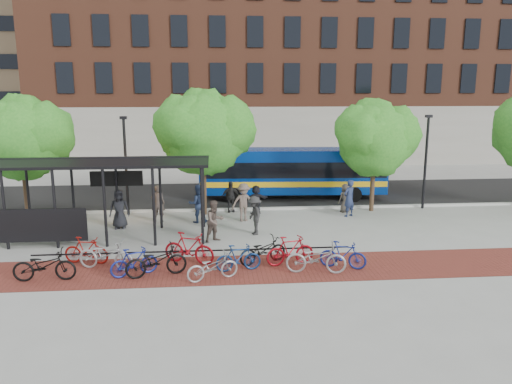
{
  "coord_description": "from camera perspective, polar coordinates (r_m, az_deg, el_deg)",
  "views": [
    {
      "loc": [
        -2.49,
        -22.33,
        6.53
      ],
      "look_at": [
        -0.47,
        1.14,
        1.6
      ],
      "focal_mm": 35.0,
      "sensor_mm": 36.0,
      "label": 1
    }
  ],
  "objects": [
    {
      "name": "bike_11",
      "position": [
        18.73,
        9.92,
        -7.11
      ],
      "size": [
        1.77,
        1.07,
        1.03
      ],
      "primitive_type": "imported",
      "rotation": [
        0.0,
        0.0,
        1.2
      ],
      "color": "navy",
      "rests_on": "ground"
    },
    {
      "name": "bike_1",
      "position": [
        20.0,
        -18.82,
        -6.33
      ],
      "size": [
        1.8,
        0.84,
        1.04
      ],
      "primitive_type": "imported",
      "rotation": [
        0.0,
        0.0,
        1.36
      ],
      "color": "maroon",
      "rests_on": "ground"
    },
    {
      "name": "pedestrian_2",
      "position": [
        24.69,
        -6.66,
        -1.32
      ],
      "size": [
        1.05,
        0.89,
        1.91
      ],
      "primitive_type": "imported",
      "rotation": [
        0.0,
        0.0,
        3.34
      ],
      "color": "#202D4B",
      "rests_on": "ground"
    },
    {
      "name": "bike_10",
      "position": [
        18.11,
        6.87,
        -7.5
      ],
      "size": [
        2.25,
        1.08,
        1.14
      ],
      "primitive_type": "imported",
      "rotation": [
        0.0,
        0.0,
        1.42
      ],
      "color": "gray",
      "rests_on": "ground"
    },
    {
      "name": "pedestrian_4",
      "position": [
        26.66,
        -2.93,
        -0.54
      ],
      "size": [
        1.02,
        0.53,
        1.66
      ],
      "primitive_type": "imported",
      "rotation": [
        0.0,
        0.0,
        6.42
      ],
      "color": "black",
      "rests_on": "ground"
    },
    {
      "name": "lamp_post_left",
      "position": [
        26.6,
        -14.66,
        3.25
      ],
      "size": [
        0.35,
        0.2,
        5.12
      ],
      "color": "black",
      "rests_on": "ground"
    },
    {
      "name": "pedestrian_0",
      "position": [
        24.39,
        -15.36,
        -1.88
      ],
      "size": [
        0.97,
        0.68,
        1.87
      ],
      "primitive_type": "imported",
      "rotation": [
        0.0,
        0.0,
        0.1
      ],
      "color": "black",
      "rests_on": "ground"
    },
    {
      "name": "pedestrian_6",
      "position": [
        26.98,
        10.17,
        -0.69
      ],
      "size": [
        0.88,
        0.72,
        1.55
      ],
      "primitive_type": "imported",
      "rotation": [
        0.0,
        0.0,
        3.49
      ],
      "color": "#3D3731",
      "rests_on": "ground"
    },
    {
      "name": "bike_9",
      "position": [
        18.82,
        3.93,
        -6.68
      ],
      "size": [
        1.96,
        0.94,
        1.13
      ],
      "primitive_type": "imported",
      "rotation": [
        0.0,
        0.0,
        1.8
      ],
      "color": "maroon",
      "rests_on": "ground"
    },
    {
      "name": "bus_shelter",
      "position": [
        22.85,
        -19.18,
        2.27
      ],
      "size": [
        10.6,
        3.07,
        3.6
      ],
      "color": "black",
      "rests_on": "ground"
    },
    {
      "name": "building_tower",
      "position": [
        64.34,
        -17.99,
        18.84
      ],
      "size": [
        22.0,
        22.0,
        30.0
      ],
      "primitive_type": "cube",
      "color": "#7A664C",
      "rests_on": "ground"
    },
    {
      "name": "tree_b",
      "position": [
        25.77,
        -5.88,
        7.15
      ],
      "size": [
        5.15,
        4.2,
        6.47
      ],
      "color": "#382619",
      "rests_on": "ground"
    },
    {
      "name": "bike_0",
      "position": [
        18.77,
        -23.04,
        -7.73
      ],
      "size": [
        2.13,
        0.78,
        1.11
      ],
      "primitive_type": "imported",
      "rotation": [
        0.0,
        0.0,
        1.59
      ],
      "color": "black",
      "rests_on": "ground"
    },
    {
      "name": "pedestrian_8",
      "position": [
        21.58,
        -4.73,
        -3.32
      ],
      "size": [
        1.12,
        1.06,
        1.82
      ],
      "primitive_type": "imported",
      "rotation": [
        0.0,
        0.0,
        0.58
      ],
      "color": "#51443C",
      "rests_on": "ground"
    },
    {
      "name": "bike_7",
      "position": [
        18.21,
        -2.02,
        -7.53
      ],
      "size": [
        1.72,
        0.71,
        1.0
      ],
      "primitive_type": "imported",
      "rotation": [
        0.0,
        0.0,
        1.72
      ],
      "color": "navy",
      "rests_on": "ground"
    },
    {
      "name": "tree_c",
      "position": [
        27.19,
        13.57,
        6.27
      ],
      "size": [
        4.66,
        3.8,
        5.92
      ],
      "color": "#382619",
      "rests_on": "ground"
    },
    {
      "name": "asphalt_street",
      "position": [
        31.13,
        -0.23,
        -0.28
      ],
      "size": [
        160.0,
        8.0,
        0.01
      ],
      "primitive_type": "cube",
      "color": "black",
      "rests_on": "ground"
    },
    {
      "name": "bike_5",
      "position": [
        19.09,
        -7.66,
        -6.37
      ],
      "size": [
        2.09,
        1.29,
        1.21
      ],
      "primitive_type": "imported",
      "rotation": [
        0.0,
        0.0,
        1.19
      ],
      "color": "maroon",
      "rests_on": "ground"
    },
    {
      "name": "bus",
      "position": [
        29.95,
        4.17,
        2.51
      ],
      "size": [
        11.11,
        3.1,
        2.97
      ],
      "rotation": [
        0.0,
        0.0,
        -0.06
      ],
      "color": "navy",
      "rests_on": "ground"
    },
    {
      "name": "pedestrian_5",
      "position": [
        26.25,
        -0.01,
        -0.87
      ],
      "size": [
        1.48,
        0.78,
        1.53
      ],
      "primitive_type": "imported",
      "rotation": [
        0.0,
        0.0,
        3.38
      ],
      "color": "black",
      "rests_on": "ground"
    },
    {
      "name": "curb",
      "position": [
        27.23,
        0.46,
        -1.93
      ],
      "size": [
        160.0,
        0.25,
        0.12
      ],
      "primitive_type": "cube",
      "color": "#B7B7B2",
      "rests_on": "ground"
    },
    {
      "name": "pedestrian_9",
      "position": [
        22.54,
        -0.18,
        -2.69
      ],
      "size": [
        0.87,
        1.25,
        1.77
      ],
      "primitive_type": "imported",
      "rotation": [
        0.0,
        0.0,
        4.91
      ],
      "color": "#292929",
      "rests_on": "ground"
    },
    {
      "name": "brick_strip",
      "position": [
        18.53,
        -3.14,
        -8.83
      ],
      "size": [
        24.0,
        3.0,
        0.01
      ],
      "primitive_type": "cube",
      "color": "maroon",
      "rests_on": "ground"
    },
    {
      "name": "bike_rack_rail",
      "position": [
        19.39,
        -7.1,
        -7.96
      ],
      "size": [
        12.0,
        0.05,
        0.95
      ],
      "primitive_type": "cube",
      "color": "black",
      "rests_on": "ground"
    },
    {
      "name": "tree_a",
      "position": [
        27.45,
        -25.11,
        5.92
      ],
      "size": [
        4.9,
        4.0,
        6.18
      ],
      "color": "#382619",
      "rests_on": "ground"
    },
    {
      "name": "building_brick",
      "position": [
        50.04,
        9.91,
        15.63
      ],
      "size": [
        55.0,
        14.0,
        20.0
      ],
      "primitive_type": "cube",
      "color": "brown",
      "rests_on": "ground"
    },
    {
      "name": "ground",
      "position": [
        23.4,
        1.38,
        -4.39
      ],
      "size": [
        160.0,
        160.0,
        0.0
      ],
      "primitive_type": "plane",
      "color": "#9E9E99",
      "rests_on": "ground"
    },
    {
      "name": "pedestrian_3",
      "position": [
        24.78,
        -1.43,
        -1.18
      ],
      "size": [
        1.34,
        0.92,
        1.91
      ],
      "primitive_type": "imported",
      "rotation": [
        0.0,
        0.0,
        0.18
      ],
      "color": "brown",
      "rests_on": "ground"
    },
    {
      "name": "lamp_post_right",
      "position": [
        28.62,
        18.83,
        3.59
      ],
      "size": [
        0.35,
        0.2,
        5.12
      ],
      "color": "black",
      "rests_on": "ground"
    },
    {
      "name": "bike_8",
      "position": [
        18.97,
        0.77,
        -6.68
      ],
      "size": [
        2.06,
        1.4,
        1.02
      ],
      "primitive_type": "imported",
      "rotation": [
        0.0,
        0.0,
        1.98
      ],
      "color": "black",
      "rests_on": "ground"
    },
    {
      "name": "bike_3",
      "position": [
        18.27,
        -13.76,
        -7.77
      ],
      "size": [
        1.76,
        1.15,
        1.03
      ],
      "primitive_type": "imported",
      "rotation": [
        0.0,
        0.0,
        2.0
      ],
      "color": "navy",
      "rests_on": "ground"
    },
    {
      "name": "pedestrian_7",
      "position": [
        26.1,
        10.59,
        -0.71
      ],
      "size": [
        0.84,
        0.76,
        1.92
      ],
      "primitive_type": "imported",
      "rotation": [
        0.0,
        0.0,
        3.7
      ],
      "color": "#212C4E",
      "rests_on": "ground"
    },
    {
      "name": "bike_4",
      "position": [
        18.04,
        -11.35,
        -7.72
      ],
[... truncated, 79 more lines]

